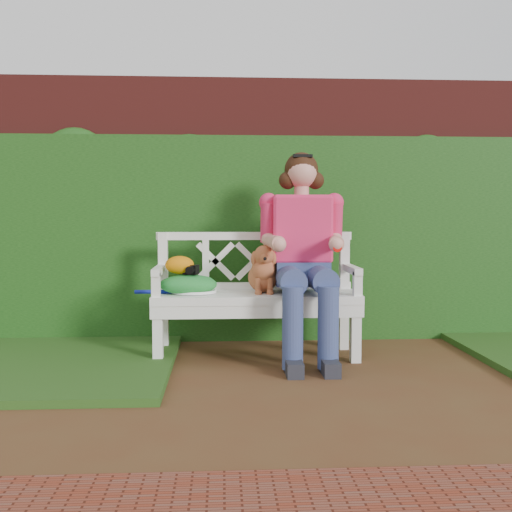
{
  "coord_description": "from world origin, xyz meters",
  "views": [
    {
      "loc": [
        -0.75,
        -3.34,
        1.06
      ],
      "look_at": [
        -0.51,
        1.04,
        0.75
      ],
      "focal_mm": 42.0,
      "sensor_mm": 36.0,
      "label": 1
    }
  ],
  "objects": [
    {
      "name": "baseball_glove",
      "position": [
        -1.07,
        1.02,
        0.69
      ],
      "size": [
        0.22,
        0.18,
        0.13
      ],
      "primitive_type": "ellipsoid",
      "rotation": [
        0.0,
        0.0,
        -0.11
      ],
      "color": "orange",
      "rests_on": "green_bag"
    },
    {
      "name": "seated_woman",
      "position": [
        -0.17,
        1.02,
        0.77
      ],
      "size": [
        0.81,
        0.98,
        1.54
      ],
      "primitive_type": null,
      "rotation": [
        0.0,
        0.0,
        -0.19
      ],
      "color": "#FE5A82",
      "rests_on": "ground"
    },
    {
      "name": "ivy_hedge",
      "position": [
        0.0,
        1.68,
        0.85
      ],
      "size": [
        10.0,
        0.18,
        1.7
      ],
      "primitive_type": "cube",
      "color": "#28601C",
      "rests_on": "ground"
    },
    {
      "name": "garden_bench",
      "position": [
        -0.51,
        1.04,
        0.24
      ],
      "size": [
        1.64,
        0.77,
        0.48
      ],
      "primitive_type": null,
      "rotation": [
        0.0,
        0.0,
        0.11
      ],
      "color": "white",
      "rests_on": "ground"
    },
    {
      "name": "green_bag",
      "position": [
        -1.0,
        1.01,
        0.55
      ],
      "size": [
        0.46,
        0.37,
        0.14
      ],
      "primitive_type": null,
      "rotation": [
        0.0,
        0.0,
        -0.14
      ],
      "color": "#2C883B",
      "rests_on": "garden_bench"
    },
    {
      "name": "camera_item",
      "position": [
        -0.98,
        1.01,
        0.66
      ],
      "size": [
        0.12,
        0.11,
        0.07
      ],
      "primitive_type": "cube",
      "rotation": [
        0.0,
        0.0,
        -0.34
      ],
      "color": "black",
      "rests_on": "green_bag"
    },
    {
      "name": "ground",
      "position": [
        0.0,
        0.0,
        0.0
      ],
      "size": [
        60.0,
        60.0,
        0.0
      ],
      "primitive_type": "plane",
      "color": "#512D18"
    },
    {
      "name": "tennis_racket",
      "position": [
        -0.99,
        1.01,
        0.49
      ],
      "size": [
        0.67,
        0.47,
        0.03
      ],
      "primitive_type": null,
      "rotation": [
        0.0,
        0.0,
        0.38
      ],
      "color": "white",
      "rests_on": "garden_bench"
    },
    {
      "name": "brick_wall",
      "position": [
        0.0,
        1.9,
        1.1
      ],
      "size": [
        10.0,
        0.3,
        2.2
      ],
      "primitive_type": "cube",
      "color": "maroon",
      "rests_on": "ground"
    },
    {
      "name": "dog",
      "position": [
        -0.45,
        1.03,
        0.66
      ],
      "size": [
        0.32,
        0.38,
        0.36
      ],
      "primitive_type": null,
      "rotation": [
        0.0,
        0.0,
        -0.27
      ],
      "color": "brown",
      "rests_on": "garden_bench"
    }
  ]
}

